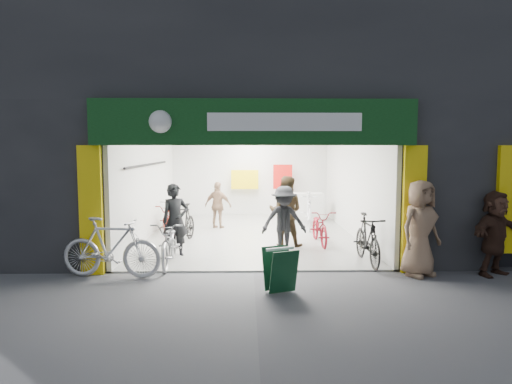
{
  "coord_description": "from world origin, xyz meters",
  "views": [
    {
      "loc": [
        -0.15,
        -9.15,
        2.53
      ],
      "look_at": [
        0.08,
        1.5,
        1.52
      ],
      "focal_mm": 32.0,
      "sensor_mm": 36.0,
      "label": 1
    }
  ],
  "objects_px": {
    "pedestrian_near": "(420,228)",
    "sandwich_board": "(280,269)",
    "bike_left_front": "(170,243)",
    "parked_bike": "(111,247)",
    "bike_right_front": "(367,240)"
  },
  "relations": [
    {
      "from": "bike_left_front",
      "to": "parked_bike",
      "type": "distance_m",
      "value": 1.35
    },
    {
      "from": "bike_right_front",
      "to": "pedestrian_near",
      "type": "height_order",
      "value": "pedestrian_near"
    },
    {
      "from": "pedestrian_near",
      "to": "sandwich_board",
      "type": "distance_m",
      "value": 3.07
    },
    {
      "from": "bike_left_front",
      "to": "parked_bike",
      "type": "xyz_separation_m",
      "value": [
        -1.0,
        -0.9,
        0.1
      ]
    },
    {
      "from": "bike_right_front",
      "to": "pedestrian_near",
      "type": "distance_m",
      "value": 1.27
    },
    {
      "from": "bike_left_front",
      "to": "pedestrian_near",
      "type": "bearing_deg",
      "value": -11.71
    },
    {
      "from": "bike_right_front",
      "to": "parked_bike",
      "type": "relative_size",
      "value": 0.92
    },
    {
      "from": "pedestrian_near",
      "to": "sandwich_board",
      "type": "relative_size",
      "value": 2.46
    },
    {
      "from": "bike_left_front",
      "to": "sandwich_board",
      "type": "height_order",
      "value": "bike_left_front"
    },
    {
      "from": "pedestrian_near",
      "to": "sandwich_board",
      "type": "height_order",
      "value": "pedestrian_near"
    },
    {
      "from": "bike_left_front",
      "to": "parked_bike",
      "type": "relative_size",
      "value": 0.95
    },
    {
      "from": "bike_left_front",
      "to": "sandwich_board",
      "type": "relative_size",
      "value": 2.43
    },
    {
      "from": "bike_right_front",
      "to": "pedestrian_near",
      "type": "bearing_deg",
      "value": -49.04
    },
    {
      "from": "parked_bike",
      "to": "pedestrian_near",
      "type": "relative_size",
      "value": 1.04
    },
    {
      "from": "parked_bike",
      "to": "sandwich_board",
      "type": "relative_size",
      "value": 2.57
    }
  ]
}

